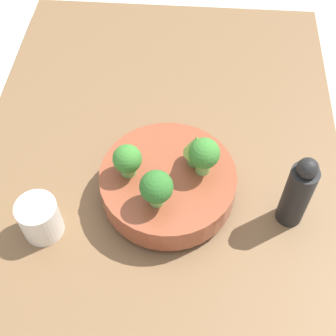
{
  "coord_description": "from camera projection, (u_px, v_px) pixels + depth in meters",
  "views": [
    {
      "loc": [
        0.51,
        0.06,
        0.8
      ],
      "look_at": [
        0.03,
        0.03,
        0.14
      ],
      "focal_mm": 50.0,
      "sensor_mm": 36.0,
      "label": 1
    }
  ],
  "objects": [
    {
      "name": "table",
      "position": [
        156.0,
        187.0,
        0.93
      ],
      "size": [
        1.14,
        0.74,
        0.05
      ],
      "color": "brown",
      "rests_on": "ground_plane"
    },
    {
      "name": "pepper_mill",
      "position": [
        298.0,
        193.0,
        0.8
      ],
      "size": [
        0.05,
        0.05,
        0.17
      ],
      "color": "black",
      "rests_on": "table"
    },
    {
      "name": "broccoli_floret_back",
      "position": [
        204.0,
        155.0,
        0.81
      ],
      "size": [
        0.06,
        0.06,
        0.08
      ],
      "color": "#7AB256",
      "rests_on": "bowl"
    },
    {
      "name": "cup",
      "position": [
        40.0,
        219.0,
        0.82
      ],
      "size": [
        0.07,
        0.07,
        0.08
      ],
      "color": "silver",
      "rests_on": "table"
    },
    {
      "name": "ground_plane",
      "position": [
        157.0,
        194.0,
        0.95
      ],
      "size": [
        6.0,
        6.0,
        0.0
      ],
      "primitive_type": "plane",
      "color": "beige"
    },
    {
      "name": "broccoli_floret_front",
      "position": [
        127.0,
        160.0,
        0.81
      ],
      "size": [
        0.05,
        0.05,
        0.07
      ],
      "color": "#6BA34C",
      "rests_on": "bowl"
    },
    {
      "name": "romanesco_piece_far",
      "position": [
        196.0,
        146.0,
        0.82
      ],
      "size": [
        0.05,
        0.05,
        0.07
      ],
      "color": "#609347",
      "rests_on": "bowl"
    },
    {
      "name": "broccoli_floret_right",
      "position": [
        156.0,
        188.0,
        0.77
      ],
      "size": [
        0.06,
        0.06,
        0.07
      ],
      "color": "#7AB256",
      "rests_on": "bowl"
    },
    {
      "name": "bowl",
      "position": [
        168.0,
        184.0,
        0.86
      ],
      "size": [
        0.25,
        0.25,
        0.07
      ],
      "color": "brown",
      "rests_on": "table"
    }
  ]
}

